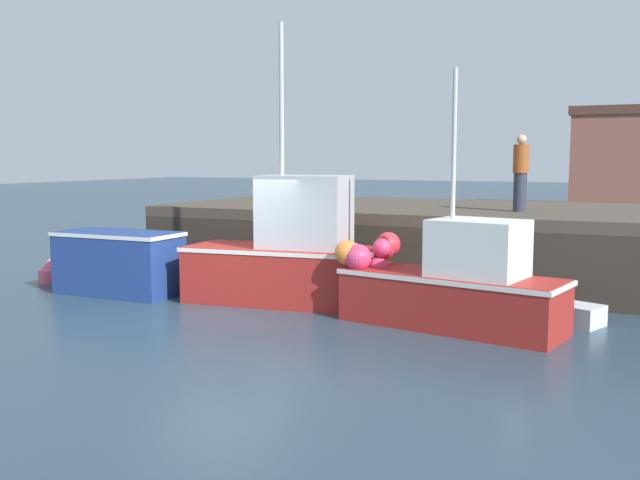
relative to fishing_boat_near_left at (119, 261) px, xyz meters
name	(u,v)px	position (x,y,z in m)	size (l,w,h in m)	color
ground	(214,317)	(2.99, -0.91, -0.76)	(120.00, 160.00, 0.10)	#283D4C
pier	(428,220)	(5.36, 4.95, 0.70)	(13.11, 6.27, 1.72)	#473D33
fishing_boat_near_left	(119,261)	(0.00, 0.00, 0.00)	(2.71, 1.28, 1.34)	navy
fishing_boat_near_right	(289,255)	(3.76, 0.66, 0.26)	(4.06, 1.95, 5.53)	maroon
fishing_boat_mid	(449,283)	(7.23, -0.04, 0.06)	(4.16, 2.10, 4.39)	maroon
rowboat	(553,311)	(8.81, 1.24, -0.52)	(1.81, 1.23, 0.41)	silver
dockworker	(521,173)	(7.63, 4.44, 1.87)	(0.34, 0.34, 1.71)	#2D3342
mooring_buoy_foreground	(50,272)	(-2.35, 0.34, -0.45)	(0.51, 0.51, 0.58)	#EA5B70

